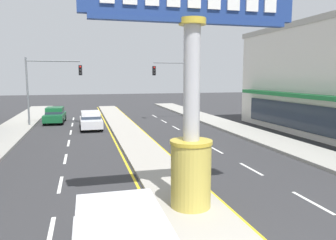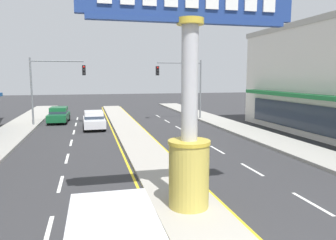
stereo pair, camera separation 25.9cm
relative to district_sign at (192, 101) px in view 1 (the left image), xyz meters
name	(u,v)px [view 1 (the left image)]	position (x,y,z in m)	size (l,w,h in m)	color
median_strip	(133,139)	(0.00, 12.69, -3.65)	(2.34, 52.00, 0.14)	#A39E93
sidewalk_right	(263,137)	(9.25, 10.69, -3.63)	(2.96, 60.00, 0.18)	#9E9B93
lane_markings	(137,143)	(0.00, 11.34, -3.72)	(9.08, 52.00, 0.01)	silver
district_sign	(192,101)	(0.00, 0.00, 0.00)	(7.02, 1.42, 7.59)	gold
traffic_light_left_side	(48,80)	(-6.40, 21.03, 0.52)	(4.86, 0.46, 6.20)	slate
traffic_light_right_side	(181,79)	(6.40, 21.88, 0.52)	(4.86, 0.46, 6.20)	slate
sedan_near_right_lane	(91,120)	(-2.82, 18.44, -2.93)	(1.92, 4.34, 1.53)	silver
sedan_near_left_lane	(55,115)	(-6.12, 23.15, -2.93)	(1.97, 4.37, 1.53)	#14562D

